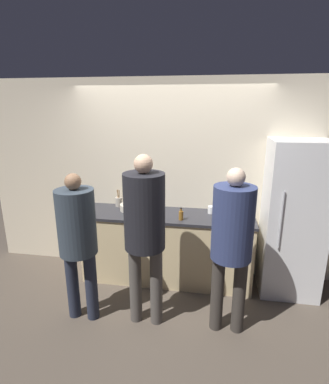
# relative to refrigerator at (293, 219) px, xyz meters

# --- Properties ---
(ground_plane) EXTENTS (14.00, 14.00, 0.00)m
(ground_plane) POSITION_rel_refrigerator_xyz_m (-1.52, -0.34, -0.94)
(ground_plane) COLOR #4C4238
(wall_back) EXTENTS (5.20, 0.06, 2.60)m
(wall_back) POSITION_rel_refrigerator_xyz_m (-1.52, 0.32, 0.36)
(wall_back) COLOR beige
(wall_back) RESTS_ON ground_plane
(counter) EXTENTS (2.19, 0.64, 0.92)m
(counter) POSITION_rel_refrigerator_xyz_m (-1.52, 0.01, -0.48)
(counter) COLOR beige
(counter) RESTS_ON ground_plane
(refrigerator) EXTENTS (0.67, 0.63, 1.89)m
(refrigerator) POSITION_rel_refrigerator_xyz_m (0.00, 0.00, 0.00)
(refrigerator) COLOR white
(refrigerator) RESTS_ON ground_plane
(person_left) EXTENTS (0.39, 0.39, 1.62)m
(person_left) POSITION_rel_refrigerator_xyz_m (-2.31, -0.91, 0.04)
(person_left) COLOR #232838
(person_left) RESTS_ON ground_plane
(person_center) EXTENTS (0.41, 0.41, 1.82)m
(person_center) POSITION_rel_refrigerator_xyz_m (-1.61, -0.87, 0.18)
(person_center) COLOR #4C4742
(person_center) RESTS_ON ground_plane
(person_right) EXTENTS (0.40, 0.40, 1.72)m
(person_right) POSITION_rel_refrigerator_xyz_m (-0.76, -0.85, 0.11)
(person_right) COLOR #38332D
(person_right) RESTS_ON ground_plane
(fruit_bowl) EXTENTS (0.28, 0.28, 0.12)m
(fruit_bowl) POSITION_rel_refrigerator_xyz_m (-2.02, 0.07, 0.02)
(fruit_bowl) COLOR beige
(fruit_bowl) RESTS_ON counter
(utensil_crock) EXTENTS (0.09, 0.09, 0.24)m
(utensil_crock) POSITION_rel_refrigerator_xyz_m (-2.23, 0.20, 0.04)
(utensil_crock) COLOR #ADA393
(utensil_crock) RESTS_ON counter
(bottle_dark) EXTENTS (0.07, 0.07, 0.20)m
(bottle_dark) POSITION_rel_refrigerator_xyz_m (-0.52, -0.02, 0.05)
(bottle_dark) COLOR #333338
(bottle_dark) RESTS_ON counter
(bottle_amber) EXTENTS (0.05, 0.05, 0.16)m
(bottle_amber) POSITION_rel_refrigerator_xyz_m (-1.33, -0.17, 0.04)
(bottle_amber) COLOR brown
(bottle_amber) RESTS_ON counter
(cup_white) EXTENTS (0.09, 0.09, 0.09)m
(cup_white) POSITION_rel_refrigerator_xyz_m (-0.97, 0.13, 0.02)
(cup_white) COLOR white
(cup_white) RESTS_ON counter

